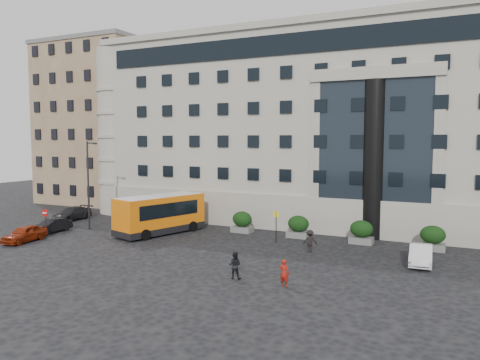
% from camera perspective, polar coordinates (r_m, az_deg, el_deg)
% --- Properties ---
extents(ground, '(120.00, 120.00, 0.00)m').
position_cam_1_polar(ground, '(35.49, -7.00, -8.39)').
color(ground, black).
rests_on(ground, ground).
extents(civic_building, '(44.00, 24.00, 18.00)m').
position_cam_1_polar(civic_building, '(52.57, 11.80, 5.77)').
color(civic_building, '#A49F91').
rests_on(civic_building, ground).
extents(entrance_column, '(1.80, 1.80, 13.00)m').
position_cam_1_polar(entrance_column, '(39.91, 16.02, 2.37)').
color(entrance_column, black).
rests_on(entrance_column, ground).
extents(apartment_near, '(14.00, 14.00, 20.00)m').
position_cam_1_polar(apartment_near, '(65.05, -15.42, 6.41)').
color(apartment_near, '#7F624A').
rests_on(apartment_near, ground).
extents(apartment_far, '(13.00, 13.00, 22.00)m').
position_cam_1_polar(apartment_far, '(81.18, -8.61, 6.92)').
color(apartment_far, '#85674D').
rests_on(apartment_far, ground).
extents(hedge_a, '(1.80, 1.26, 1.84)m').
position_cam_1_polar(hedge_a, '(43.87, -5.89, -4.56)').
color(hedge_a, '#5F5F5D').
rests_on(hedge_a, ground).
extents(hedge_b, '(1.80, 1.26, 1.84)m').
position_cam_1_polar(hedge_b, '(41.41, 0.27, -5.11)').
color(hedge_b, '#5F5F5D').
rests_on(hedge_b, ground).
extents(hedge_c, '(1.80, 1.26, 1.84)m').
position_cam_1_polar(hedge_c, '(39.49, 7.13, -5.64)').
color(hedge_c, '#5F5F5D').
rests_on(hedge_c, ground).
extents(hedge_d, '(1.80, 1.26, 1.84)m').
position_cam_1_polar(hedge_d, '(38.18, 14.58, -6.14)').
color(hedge_d, '#5F5F5D').
rests_on(hedge_d, ground).
extents(hedge_e, '(1.80, 1.26, 1.84)m').
position_cam_1_polar(hedge_e, '(37.55, 22.44, -6.54)').
color(hedge_e, '#5F5F5D').
rests_on(hedge_e, ground).
extents(street_lamp, '(1.16, 0.18, 8.00)m').
position_cam_1_polar(street_lamp, '(44.51, -17.96, -0.18)').
color(street_lamp, '#262628').
rests_on(street_lamp, ground).
extents(bus_stop_sign, '(0.50, 0.08, 2.52)m').
position_cam_1_polar(bus_stop_sign, '(37.06, 4.42, -5.06)').
color(bus_stop_sign, '#262628').
rests_on(bus_stop_sign, ground).
extents(no_entry_sign, '(0.64, 0.16, 2.32)m').
position_cam_1_polar(no_entry_sign, '(42.81, -22.64, -4.18)').
color(no_entry_sign, '#262628').
rests_on(no_entry_sign, ground).
extents(minibus, '(4.97, 8.45, 3.34)m').
position_cam_1_polar(minibus, '(41.27, -9.72, -3.94)').
color(minibus, orange).
rests_on(minibus, ground).
extents(red_truck, '(3.14, 5.62, 2.87)m').
position_cam_1_polar(red_truck, '(60.01, -11.52, -1.54)').
color(red_truck, maroon).
rests_on(red_truck, ground).
extents(parked_car_a, '(2.01, 4.05, 1.33)m').
position_cam_1_polar(parked_car_a, '(41.37, -24.78, -5.96)').
color(parked_car_a, maroon).
rests_on(parked_car_a, ground).
extents(parked_car_b, '(1.42, 3.73, 1.21)m').
position_cam_1_polar(parked_car_b, '(44.52, -21.98, -5.18)').
color(parked_car_b, black).
rests_on(parked_car_b, ground).
extents(parked_car_c, '(1.92, 4.57, 1.32)m').
position_cam_1_polar(parked_car_c, '(50.45, -19.83, -3.89)').
color(parked_car_c, black).
rests_on(parked_car_c, ground).
extents(parked_car_d, '(2.76, 5.29, 1.42)m').
position_cam_1_polar(parked_car_d, '(57.96, -12.60, -2.54)').
color(parked_car_d, black).
rests_on(parked_car_d, ground).
extents(white_taxi, '(1.65, 4.07, 1.31)m').
position_cam_1_polar(white_taxi, '(33.15, 21.17, -8.49)').
color(white_taxi, silver).
rests_on(white_taxi, ground).
extents(pedestrian_a, '(0.60, 0.43, 1.55)m').
position_cam_1_polar(pedestrian_a, '(26.63, 5.40, -11.20)').
color(pedestrian_a, '#9F190F').
rests_on(pedestrian_a, ground).
extents(pedestrian_b, '(0.89, 0.75, 1.63)m').
position_cam_1_polar(pedestrian_b, '(27.91, -0.65, -10.33)').
color(pedestrian_b, black).
rests_on(pedestrian_b, ground).
extents(pedestrian_c, '(1.19, 0.92, 1.62)m').
position_cam_1_polar(pedestrian_c, '(34.65, 8.52, -7.36)').
color(pedestrian_c, black).
rests_on(pedestrian_c, ground).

